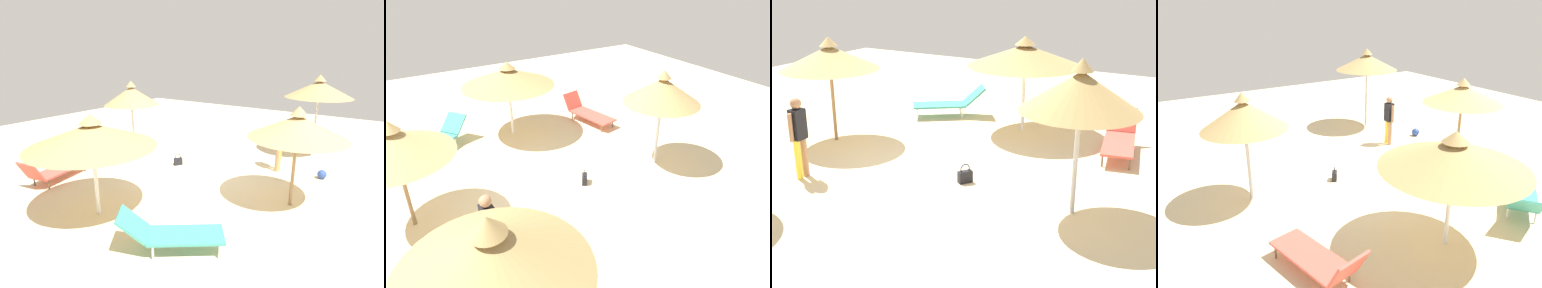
% 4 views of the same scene
% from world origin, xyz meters
% --- Properties ---
extents(ground, '(24.00, 24.00, 0.10)m').
position_xyz_m(ground, '(0.00, 0.00, -0.05)').
color(ground, beige).
extents(parasol_umbrella_center, '(2.34, 2.34, 2.51)m').
position_xyz_m(parasol_umbrella_center, '(-0.59, -3.21, 2.03)').
color(parasol_umbrella_center, olive).
rests_on(parasol_umbrella_center, ground).
extents(parasol_umbrella_far_right, '(2.89, 2.89, 2.42)m').
position_xyz_m(parasol_umbrella_far_right, '(-3.62, 0.41, 1.95)').
color(parasol_umbrella_far_right, white).
rests_on(parasol_umbrella_far_right, ground).
extents(parasol_umbrella_back, '(2.02, 2.02, 2.72)m').
position_xyz_m(parasol_umbrella_back, '(0.28, 3.12, 2.17)').
color(parasol_umbrella_back, '#B2B2B7').
rests_on(parasol_umbrella_back, ground).
extents(lounge_chair_front, '(1.74, 2.02, 0.84)m').
position_xyz_m(lounge_chair_front, '(-3.77, -1.87, 0.41)').
color(lounge_chair_front, teal).
rests_on(lounge_chair_front, ground).
extents(lounge_chair_edge, '(2.12, 1.06, 0.87)m').
position_xyz_m(lounge_chair_edge, '(-3.13, 3.04, 0.38)').
color(lounge_chair_edge, '#CC4C3F').
rests_on(lounge_chair_edge, ground).
extents(person_standing_far_left, '(0.47, 0.23, 1.66)m').
position_xyz_m(person_standing_far_left, '(1.51, -2.13, 0.95)').
color(person_standing_far_left, yellow).
rests_on(person_standing_far_left, ground).
extents(handbag, '(0.31, 0.27, 0.40)m').
position_xyz_m(handbag, '(0.08, 0.85, 0.14)').
color(handbag, black).
rests_on(handbag, ground).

